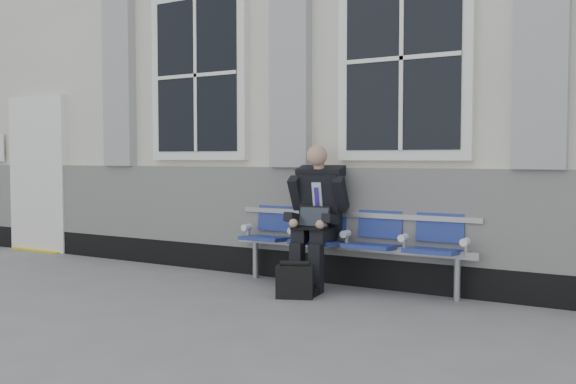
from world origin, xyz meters
The scene contains 5 objects.
ground centered at (0.00, 0.00, 0.00)m, with size 70.00×70.00×0.00m, color slate.
station_building centered at (-0.02, 3.47, 2.22)m, with size 14.40×4.40×4.49m.
bench centered at (-0.16, 1.32, 0.55)m, with size 2.60×0.47×0.91m.
businessman centered at (-0.44, 1.19, 0.77)m, with size 0.60×0.81×1.43m.
briefcase centered at (-0.38, 0.63, 0.16)m, with size 0.37×0.27×0.35m.
Camera 1 is at (2.58, -4.44, 1.30)m, focal length 40.00 mm.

